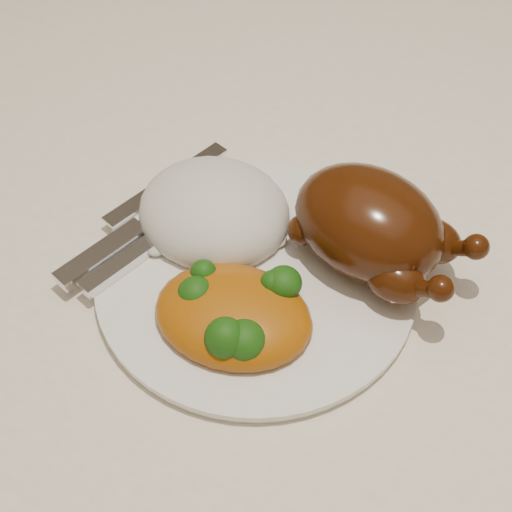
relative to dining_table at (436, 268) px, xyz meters
The scene contains 8 objects.
floor 0.67m from the dining_table, ahead, with size 4.00×4.00×0.00m, color brown.
dining_table is the anchor object (origin of this frame).
tablecloth 0.07m from the dining_table, ahead, with size 1.73×1.03×0.18m.
dinner_plate 0.23m from the dining_table, 122.75° to the right, with size 0.25×0.25×0.01m, color white.
roast_chicken 0.19m from the dining_table, 109.56° to the right, with size 0.16×0.11×0.08m.
rice_mound 0.25m from the dining_table, 139.45° to the right, with size 0.13×0.12×0.07m.
mac_and_cheese 0.27m from the dining_table, 113.79° to the right, with size 0.13×0.11×0.05m.
cutlery 0.31m from the dining_table, 138.81° to the right, with size 0.07×0.20×0.01m.
Camera 1 is at (0.06, -0.47, 1.21)m, focal length 50.00 mm.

